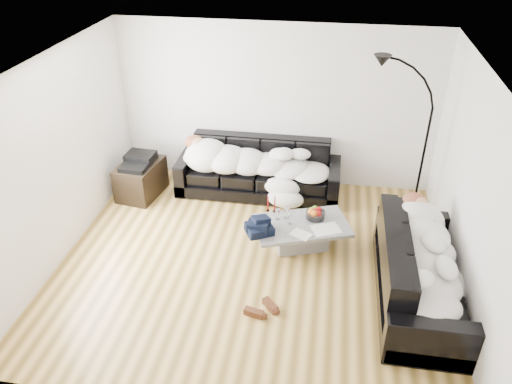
# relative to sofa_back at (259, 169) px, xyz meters

# --- Properties ---
(ground) EXTENTS (5.00, 5.00, 0.00)m
(ground) POSITION_rel_sofa_back_xyz_m (0.20, -1.79, -0.42)
(ground) COLOR brown
(ground) RESTS_ON ground
(wall_back) EXTENTS (5.00, 0.02, 2.60)m
(wall_back) POSITION_rel_sofa_back_xyz_m (0.20, 0.46, 0.88)
(wall_back) COLOR silver
(wall_back) RESTS_ON ground
(wall_left) EXTENTS (0.02, 4.50, 2.60)m
(wall_left) POSITION_rel_sofa_back_xyz_m (-2.30, -1.79, 0.88)
(wall_left) COLOR silver
(wall_left) RESTS_ON ground
(wall_right) EXTENTS (0.02, 4.50, 2.60)m
(wall_right) POSITION_rel_sofa_back_xyz_m (2.70, -1.79, 0.88)
(wall_right) COLOR silver
(wall_right) RESTS_ON ground
(ceiling) EXTENTS (5.00, 5.00, 0.00)m
(ceiling) POSITION_rel_sofa_back_xyz_m (0.20, -1.79, 2.18)
(ceiling) COLOR white
(ceiling) RESTS_ON ground
(sofa_back) EXTENTS (2.57, 0.89, 0.84)m
(sofa_back) POSITION_rel_sofa_back_xyz_m (0.00, 0.00, 0.00)
(sofa_back) COLOR black
(sofa_back) RESTS_ON ground
(sofa_right) EXTENTS (0.93, 2.17, 0.88)m
(sofa_right) POSITION_rel_sofa_back_xyz_m (2.25, -2.14, 0.02)
(sofa_right) COLOR black
(sofa_right) RESTS_ON ground
(sleeper_back) EXTENTS (2.17, 0.75, 0.43)m
(sleeper_back) POSITION_rel_sofa_back_xyz_m (0.00, -0.05, 0.22)
(sleeper_back) COLOR white
(sleeper_back) RESTS_ON sofa_back
(sleeper_right) EXTENTS (0.79, 1.86, 0.46)m
(sleeper_right) POSITION_rel_sofa_back_xyz_m (2.25, -2.14, 0.23)
(sleeper_right) COLOR white
(sleeper_right) RESTS_ON sofa_right
(teal_cushion) EXTENTS (0.42, 0.38, 0.20)m
(teal_cushion) POSITION_rel_sofa_back_xyz_m (2.19, -1.47, 0.30)
(teal_cushion) COLOR #0C5749
(teal_cushion) RESTS_ON sofa_right
(coffee_table) EXTENTS (1.42, 1.11, 0.36)m
(coffee_table) POSITION_rel_sofa_back_xyz_m (0.80, -1.34, -0.24)
(coffee_table) COLOR #939699
(coffee_table) RESTS_ON ground
(fruit_bowl) EXTENTS (0.30, 0.30, 0.16)m
(fruit_bowl) POSITION_rel_sofa_back_xyz_m (0.97, -1.16, 0.03)
(fruit_bowl) COLOR white
(fruit_bowl) RESTS_ON coffee_table
(wine_glass_a) EXTENTS (0.09, 0.09, 0.18)m
(wine_glass_a) POSITION_rel_sofa_back_xyz_m (0.58, -1.23, 0.04)
(wine_glass_a) COLOR white
(wine_glass_a) RESTS_ON coffee_table
(wine_glass_b) EXTENTS (0.08, 0.08, 0.17)m
(wine_glass_b) POSITION_rel_sofa_back_xyz_m (0.46, -1.28, 0.03)
(wine_glass_b) COLOR white
(wine_glass_b) RESTS_ON coffee_table
(wine_glass_c) EXTENTS (0.09, 0.09, 0.18)m
(wine_glass_c) POSITION_rel_sofa_back_xyz_m (0.64, -1.36, 0.03)
(wine_glass_c) COLOR white
(wine_glass_c) RESTS_ON coffee_table
(candle_left) EXTENTS (0.05, 0.05, 0.24)m
(candle_left) POSITION_rel_sofa_back_xyz_m (0.31, -1.10, 0.06)
(candle_left) COLOR maroon
(candle_left) RESTS_ON coffee_table
(candle_right) EXTENTS (0.05, 0.05, 0.25)m
(candle_right) POSITION_rel_sofa_back_xyz_m (0.40, -1.10, 0.07)
(candle_right) COLOR maroon
(candle_right) RESTS_ON coffee_table
(newspaper_a) EXTENTS (0.45, 0.40, 0.01)m
(newspaper_a) POSITION_rel_sofa_back_xyz_m (1.13, -1.41, -0.05)
(newspaper_a) COLOR silver
(newspaper_a) RESTS_ON coffee_table
(newspaper_b) EXTENTS (0.32, 0.29, 0.01)m
(newspaper_b) POSITION_rel_sofa_back_xyz_m (0.81, -1.58, -0.05)
(newspaper_b) COLOR silver
(newspaper_b) RESTS_ON coffee_table
(navy_jacket) EXTENTS (0.43, 0.39, 0.18)m
(navy_jacket) POSITION_rel_sofa_back_xyz_m (0.29, -1.64, 0.12)
(navy_jacket) COLOR black
(navy_jacket) RESTS_ON coffee_table
(shoes) EXTENTS (0.48, 0.42, 0.09)m
(shoes) POSITION_rel_sofa_back_xyz_m (0.46, -2.67, -0.37)
(shoes) COLOR #472311
(shoes) RESTS_ON ground
(av_cabinet) EXTENTS (0.67, 0.88, 0.55)m
(av_cabinet) POSITION_rel_sofa_back_xyz_m (-1.83, -0.38, -0.14)
(av_cabinet) COLOR black
(av_cabinet) RESTS_ON ground
(stereo) EXTENTS (0.46, 0.37, 0.13)m
(stereo) POSITION_rel_sofa_back_xyz_m (-1.83, -0.38, 0.20)
(stereo) COLOR black
(stereo) RESTS_ON av_cabinet
(floor_lamp) EXTENTS (0.82, 0.47, 2.13)m
(floor_lamp) POSITION_rel_sofa_back_xyz_m (2.39, -0.37, 0.64)
(floor_lamp) COLOR black
(floor_lamp) RESTS_ON ground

